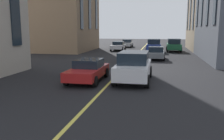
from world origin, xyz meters
TOP-DOWN VIEW (x-y plane):
  - lane_centre_line at (20.00, 0.00)m, footprint 80.00×0.16m
  - car_grey_trailing at (25.07, -2.53)m, footprint 3.90×1.89m
  - car_red_parked_a at (13.03, 1.46)m, footprint 4.40×1.95m
  - car_silver_parked_b at (42.65, 3.02)m, footprint 3.90×1.89m
  - car_white_mid at (13.44, -1.40)m, footprint 4.70×2.14m
  - car_blue_oncoming at (33.57, -2.09)m, footprint 4.70×2.14m
  - car_green_far at (35.03, -4.90)m, footprint 4.70×2.14m
  - car_white_near at (35.33, 3.42)m, footprint 4.40×1.95m

SIDE VIEW (x-z plane):
  - lane_centre_line at x=20.00m, z-range 0.00..0.01m
  - car_grey_trailing at x=25.07m, z-range 0.00..1.40m
  - car_silver_parked_b at x=42.65m, z-range 0.00..1.40m
  - car_red_parked_a at x=13.03m, z-range 0.02..1.39m
  - car_white_near at x=35.33m, z-range 0.02..1.39m
  - car_white_mid at x=13.44m, z-range 0.03..1.91m
  - car_blue_oncoming at x=33.57m, z-range 0.03..1.91m
  - car_green_far at x=35.03m, z-range 0.03..1.91m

